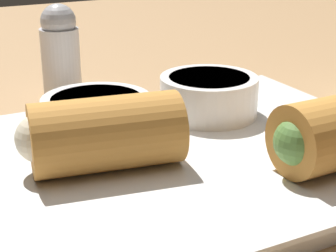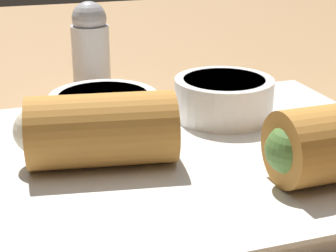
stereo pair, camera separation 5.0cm
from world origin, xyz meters
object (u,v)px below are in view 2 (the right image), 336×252
serving_plate (168,162)px  salt_shaker (91,50)px  dipping_bowl_far (224,96)px  dipping_bowl_near (104,113)px

serving_plate → salt_shaker: (-1.38, 17.25, 3.42)cm
dipping_bowl_far → salt_shaker: 14.46cm
serving_plate → salt_shaker: salt_shaker is taller
dipping_bowl_far → serving_plate: bearing=-140.7°
serving_plate → salt_shaker: size_ratio=3.72×
serving_plate → dipping_bowl_near: size_ratio=4.38×
dipping_bowl_far → dipping_bowl_near: bearing=-174.8°
salt_shaker → dipping_bowl_far: bearing=-60.2°
serving_plate → dipping_bowl_near: (-3.13, 3.93, 2.30)cm
dipping_bowl_near → dipping_bowl_far: bearing=5.2°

